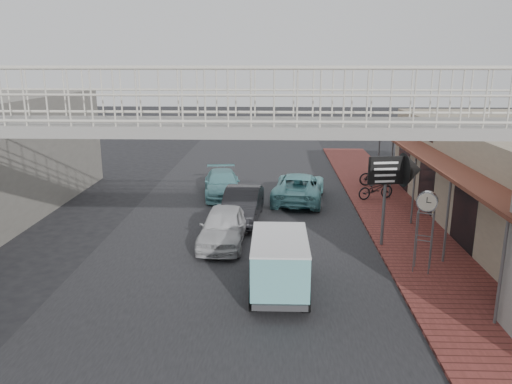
# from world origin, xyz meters

# --- Properties ---
(ground) EXTENTS (120.00, 120.00, 0.00)m
(ground) POSITION_xyz_m (0.00, 0.00, 0.00)
(ground) COLOR black
(ground) RESTS_ON ground
(road_strip) EXTENTS (10.00, 60.00, 0.01)m
(road_strip) POSITION_xyz_m (0.00, 0.00, 0.01)
(road_strip) COLOR black
(road_strip) RESTS_ON ground
(sidewalk) EXTENTS (3.00, 40.00, 0.10)m
(sidewalk) POSITION_xyz_m (6.50, 3.00, 0.05)
(sidewalk) COLOR brown
(sidewalk) RESTS_ON ground
(footbridge) EXTENTS (16.40, 2.40, 6.34)m
(footbridge) POSITION_xyz_m (0.00, -4.00, 3.18)
(footbridge) COLOR gray
(footbridge) RESTS_ON ground
(white_hatchback) EXTENTS (1.75, 3.99, 1.34)m
(white_hatchback) POSITION_xyz_m (-0.50, 2.65, 0.67)
(white_hatchback) COLOR silver
(white_hatchback) RESTS_ON ground
(dark_sedan) EXTENTS (1.74, 4.22, 1.36)m
(dark_sedan) POSITION_xyz_m (0.00, 5.45, 0.68)
(dark_sedan) COLOR black
(dark_sedan) RESTS_ON ground
(angkot_curb) EXTENTS (2.82, 5.07, 1.34)m
(angkot_curb) POSITION_xyz_m (2.50, 8.59, 0.67)
(angkot_curb) COLOR #6CB7BC
(angkot_curb) RESTS_ON ground
(angkot_far) EXTENTS (2.26, 4.40, 1.22)m
(angkot_far) POSITION_xyz_m (-1.25, 9.37, 0.61)
(angkot_far) COLOR #66AAB1
(angkot_far) RESTS_ON ground
(angkot_van) EXTENTS (1.63, 3.52, 1.72)m
(angkot_van) POSITION_xyz_m (1.50, -1.26, 1.09)
(angkot_van) COLOR black
(angkot_van) RESTS_ON ground
(motorcycle_near) EXTENTS (1.93, 1.23, 0.96)m
(motorcycle_near) POSITION_xyz_m (6.17, 8.70, 0.58)
(motorcycle_near) COLOR black
(motorcycle_near) RESTS_ON sidewalk
(motorcycle_far) EXTENTS (1.86, 0.75, 1.09)m
(motorcycle_far) POSITION_xyz_m (6.70, 11.37, 0.64)
(motorcycle_far) COLOR black
(motorcycle_far) RESTS_ON sidewalk
(street_clock) EXTENTS (0.66, 0.64, 2.57)m
(street_clock) POSITION_xyz_m (5.98, 0.24, 2.23)
(street_clock) COLOR #59595B
(street_clock) RESTS_ON sidewalk
(arrow_sign) EXTENTS (1.98, 1.28, 3.32)m
(arrow_sign) POSITION_xyz_m (6.01, 2.61, 2.78)
(arrow_sign) COLOR #59595B
(arrow_sign) RESTS_ON sidewalk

